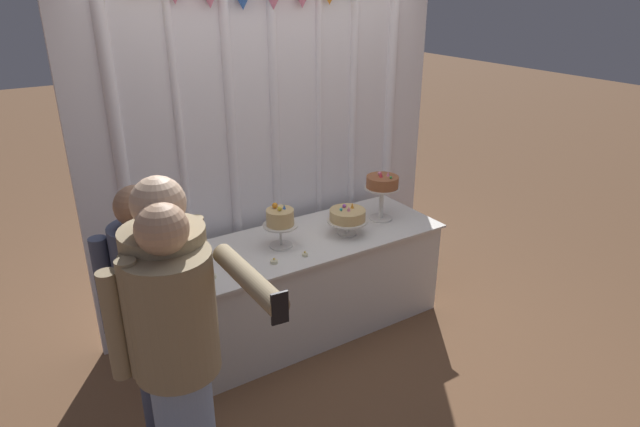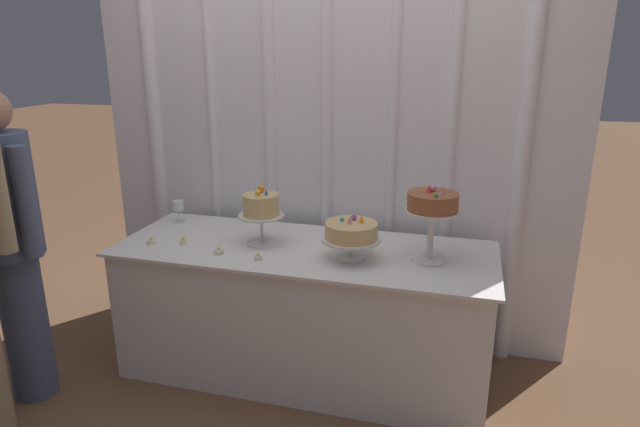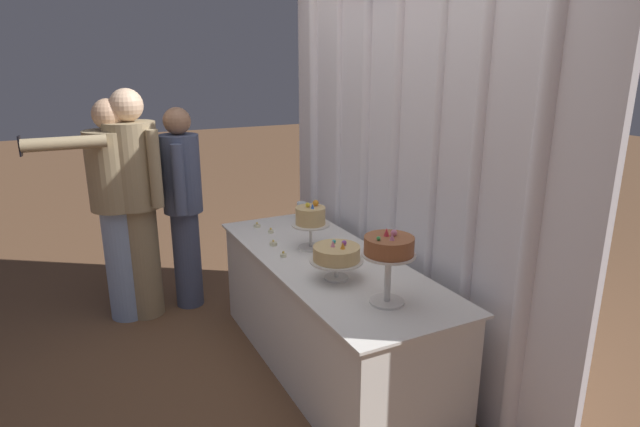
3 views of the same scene
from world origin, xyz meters
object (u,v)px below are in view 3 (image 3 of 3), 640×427
Objects in this scene: cake_table at (328,314)px; cake_display_rightmost at (389,251)px; guest_man_dark_suit at (136,198)px; guest_girl_blue_dress at (117,204)px; tealight_far_right at (283,255)px; guest_man_pink_jacket at (183,200)px; cake_display_leftmost at (311,219)px; cake_display_center at (337,255)px; tealight_far_left at (257,226)px; wine_glass at (301,207)px; tealight_near_right at (273,244)px; tealight_near_left at (271,231)px.

cake_display_rightmost reaches higher than cake_table.
guest_man_dark_suit reaches higher than guest_girl_blue_dress.
guest_girl_blue_dress is at bearing -144.42° from tealight_far_right.
cake_display_leftmost is at bearing 28.05° from guest_man_pink_jacket.
tealight_far_right is at bearing 31.82° from guest_man_dark_suit.
cake_display_center is 0.17× the size of guest_man_dark_suit.
tealight_far_left is 0.03× the size of guest_man_dark_suit.
cake_display_rightmost is 1.50m from wine_glass.
cake_table is at bearing 53.41° from tealight_far_right.
tealight_far_left is 1.25× the size of tealight_far_right.
guest_girl_blue_dress reaches higher than cake_display_rightmost.
tealight_far_right is at bearing -165.23° from cake_display_rightmost.
guest_man_dark_suit reaches higher than tealight_far_left.
wine_glass is 1.19m from guest_man_dark_suit.
cake_table is at bearing 38.50° from guest_girl_blue_dress.
guest_man_dark_suit is at bearing 76.29° from guest_girl_blue_dress.
guest_man_pink_jacket reaches higher than cake_display_rightmost.
tealight_near_right is (0.41, -0.04, 0.00)m from tealight_far_left.
guest_girl_blue_dress is (-0.02, -0.46, 0.02)m from guest_man_pink_jacket.
guest_girl_blue_dress is at bearing -110.26° from wine_glass.
tealight_near_right is at bearing -169.49° from cake_display_rightmost.
tealight_far_left is 0.90m from guest_man_dark_suit.
wine_glass is 2.63× the size of tealight_far_left.
wine_glass is 0.38m from tealight_far_left.
cake_table is at bearing 10.79° from tealight_near_left.
guest_man_pink_jacket is at bearing -119.57° from wine_glass.
guest_man_dark_suit reaches higher than wine_glass.
cake_display_leftmost is at bearing 15.16° from tealight_far_left.
guest_girl_blue_dress is at bearing -103.71° from guest_man_dark_suit.
tealight_near_left is 0.02× the size of guest_man_dark_suit.
tealight_near_left reaches higher than cake_table.
guest_man_pink_jacket is (-1.91, -0.56, -0.14)m from cake_display_rightmost.
cake_display_leftmost reaches higher than cake_display_center.
cake_display_center reaches higher than tealight_far_left.
tealight_near_right is (-0.38, -0.20, 0.37)m from cake_table.
guest_man_dark_suit is (-0.88, -0.70, 0.18)m from tealight_near_right.
cake_table is 0.97m from wine_glass.
cake_display_leftmost is at bearing -19.65° from wine_glass.
tealight_near_left is 0.02× the size of guest_girl_blue_dress.
wine_glass is 0.62m from tealight_near_right.
cake_display_leftmost reaches higher than cake_table.
cake_display_center is at bearing 3.74° from tealight_far_left.
wine_glass is 3.41× the size of tealight_near_left.
guest_man_dark_suit is (-0.64, -0.78, 0.18)m from tealight_near_left.
wine_glass is at bearing 69.03° from guest_man_dark_suit.
cake_display_center is 5.95× the size of tealight_near_right.
guest_man_pink_jacket is 0.46m from guest_girl_blue_dress.
guest_man_dark_suit reaches higher than cake_display_rightmost.
cake_display_leftmost is 0.65m from wine_glass.
cake_table is 15.16× the size of wine_glass.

